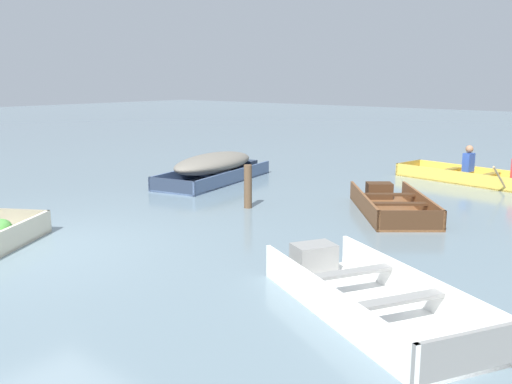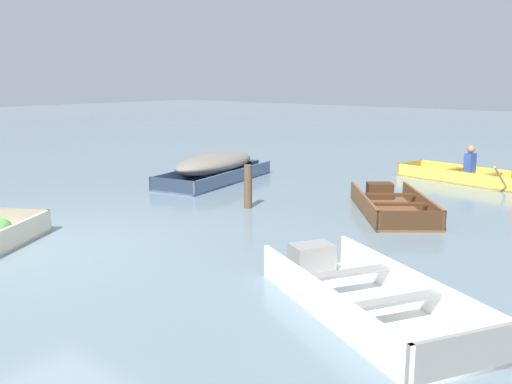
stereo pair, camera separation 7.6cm
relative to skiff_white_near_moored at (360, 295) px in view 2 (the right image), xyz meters
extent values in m
plane|color=slate|center=(-4.75, -1.24, -0.14)|extent=(80.00, 80.00, 0.00)
cube|color=gray|center=(-5.91, -0.81, 0.04)|extent=(0.96, 0.60, 0.36)
sphere|color=#428438|center=(-5.45, -1.33, 0.06)|extent=(0.33, 0.33, 0.33)
cube|color=white|center=(0.13, -0.07, -0.12)|extent=(3.14, 2.38, 0.04)
cube|color=white|center=(-0.12, -0.56, 0.06)|extent=(2.63, 1.40, 0.40)
cube|color=white|center=(0.39, 0.42, 0.06)|extent=(2.63, 1.40, 0.40)
cube|color=gray|center=(1.42, -0.73, 0.06)|extent=(0.58, 1.05, 0.40)
cube|color=gray|center=(-1.01, 0.52, 0.08)|extent=(0.56, 0.63, 0.36)
cube|color=gray|center=(-0.26, 0.13, 0.16)|extent=(0.63, 1.01, 0.04)
cube|color=gray|center=(0.52, -0.27, 0.16)|extent=(0.63, 1.01, 0.04)
cube|color=#475B7F|center=(-6.60, 4.47, -0.12)|extent=(1.90, 3.62, 0.04)
cube|color=#475B7F|center=(-7.17, 4.35, 0.02)|extent=(0.75, 3.38, 0.32)
cube|color=#475B7F|center=(-6.03, 4.59, 0.02)|extent=(0.75, 3.38, 0.32)
cube|color=#273246|center=(-6.25, 2.81, 0.02)|extent=(1.21, 0.30, 0.32)
cube|color=#273246|center=(-6.92, 5.98, 0.04)|extent=(0.61, 0.46, 0.29)
cube|color=#273246|center=(-6.71, 4.97, 0.10)|extent=(1.13, 0.39, 0.04)
cube|color=#273246|center=(-6.49, 3.96, 0.10)|extent=(1.13, 0.39, 0.04)
ellipsoid|color=#6B665B|center=(-6.60, 4.47, 0.32)|extent=(1.71, 3.00, 0.44)
cube|color=brown|center=(-1.79, 4.24, -0.12)|extent=(2.57, 2.77, 0.04)
cube|color=brown|center=(-2.20, 3.90, 0.04)|extent=(1.75, 2.08, 0.36)
cube|color=brown|center=(-1.38, 4.58, 0.04)|extent=(1.75, 2.08, 0.36)
cube|color=#3F2716|center=(-0.95, 3.23, 0.04)|extent=(0.89, 0.76, 0.36)
cube|color=#3F2716|center=(-2.54, 5.12, 0.06)|extent=(0.62, 0.60, 0.32)
cube|color=#3F2716|center=(-2.05, 4.55, 0.13)|extent=(0.88, 0.78, 0.04)
cube|color=#3F2716|center=(-1.54, 3.93, 0.13)|extent=(0.88, 0.78, 0.04)
cube|color=#E5BC47|center=(-1.90, 8.35, -0.12)|extent=(3.48, 1.56, 0.04)
cube|color=#E5BC47|center=(-1.82, 8.85, 0.02)|extent=(3.32, 0.56, 0.31)
cube|color=#E5BC47|center=(-1.97, 7.85, 0.02)|extent=(3.32, 0.56, 0.31)
cube|color=olive|center=(-3.53, 8.60, 0.02)|extent=(0.21, 1.05, 0.31)
cube|color=olive|center=(-1.40, 8.27, 0.09)|extent=(0.30, 0.97, 0.04)
cube|color=olive|center=(-2.40, 8.43, 0.09)|extent=(0.30, 0.97, 0.04)
cube|color=#2D4CA5|center=(-1.90, 8.35, 0.33)|extent=(0.22, 0.30, 0.44)
sphere|color=#9E7051|center=(-1.90, 8.35, 0.65)|extent=(0.18, 0.18, 0.18)
cylinder|color=tan|center=(-0.86, 7.35, 0.22)|extent=(0.14, 0.64, 0.55)
cylinder|color=brown|center=(-4.13, 2.86, 0.28)|extent=(0.15, 0.15, 0.84)
camera|label=1|loc=(2.87, -5.24, 2.33)|focal=40.00mm
camera|label=2|loc=(2.93, -5.19, 2.33)|focal=40.00mm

